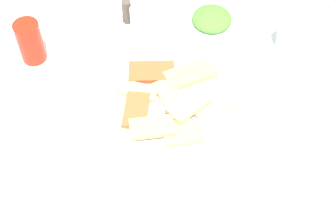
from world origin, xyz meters
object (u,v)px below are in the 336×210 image
at_px(dining_table, 167,133).
at_px(salad_plate_greens, 212,21).
at_px(drinking_glass, 290,35).
at_px(condiment_caddy, 131,20).
at_px(pide_platter, 170,102).
at_px(soda_can, 30,42).

relative_size(dining_table, salad_plate_greens, 6.21).
distance_m(dining_table, drinking_glass, 0.43).
bearing_deg(condiment_caddy, salad_plate_greens, -132.56).
relative_size(dining_table, pide_platter, 3.76).
distance_m(dining_table, soda_can, 0.43).
relative_size(pide_platter, drinking_glass, 3.48).
bearing_deg(dining_table, soda_can, 16.05).
xyz_separation_m(pide_platter, salad_plate_greens, (0.12, -0.29, 0.00)).
height_order(dining_table, pide_platter, pide_platter).
bearing_deg(condiment_caddy, drinking_glass, -145.38).
relative_size(dining_table, condiment_caddy, 12.74).
bearing_deg(condiment_caddy, dining_table, 152.67).
distance_m(pide_platter, condiment_caddy, 0.30).
relative_size(dining_table, soda_can, 10.01).
xyz_separation_m(dining_table, soda_can, (0.39, 0.11, 0.14)).
height_order(pide_platter, soda_can, soda_can).
bearing_deg(salad_plate_greens, condiment_caddy, 47.44).
relative_size(salad_plate_greens, condiment_caddy, 2.05).
bearing_deg(salad_plate_greens, dining_table, 113.59).
bearing_deg(condiment_caddy, soda_can, 69.81).
bearing_deg(salad_plate_greens, pide_platter, 112.73).
bearing_deg(salad_plate_greens, drinking_glass, -158.55).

